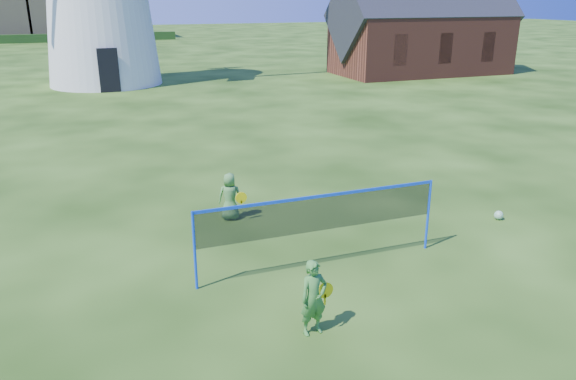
# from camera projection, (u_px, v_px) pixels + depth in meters

# --- Properties ---
(ground) EXTENTS (220.00, 220.00, 0.00)m
(ground) POSITION_uv_depth(u_px,v_px,m) (287.00, 270.00, 10.96)
(ground) COLOR black
(ground) RESTS_ON ground
(chapel) EXTENTS (12.45, 6.04, 10.53)m
(chapel) POSITION_uv_depth(u_px,v_px,m) (422.00, 31.00, 38.60)
(chapel) COLOR brown
(chapel) RESTS_ON ground
(badminton_net) EXTENTS (5.05, 0.05, 1.55)m
(badminton_net) POSITION_uv_depth(u_px,v_px,m) (321.00, 214.00, 10.70)
(badminton_net) COLOR blue
(badminton_net) RESTS_ON ground
(player_girl) EXTENTS (0.67, 0.37, 1.27)m
(player_girl) POSITION_uv_depth(u_px,v_px,m) (314.00, 298.00, 8.70)
(player_girl) COLOR #3D7F32
(player_girl) RESTS_ON ground
(player_boy) EXTENTS (0.69, 0.54, 1.17)m
(player_boy) POSITION_uv_depth(u_px,v_px,m) (230.00, 196.00, 13.30)
(player_boy) COLOR #4A833F
(player_boy) RESTS_ON ground
(play_ball) EXTENTS (0.22, 0.22, 0.22)m
(play_ball) POSITION_uv_depth(u_px,v_px,m) (499.00, 215.00, 13.42)
(play_ball) COLOR green
(play_ball) RESTS_ON ground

